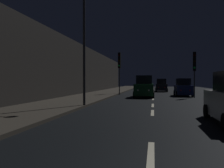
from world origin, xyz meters
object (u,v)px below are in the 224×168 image
at_px(streetlamp_overhead, 91,30).
at_px(car_distant_taillights, 161,86).
at_px(traffic_light_far_left, 119,64).
at_px(car_parked_right_far, 183,88).
at_px(traffic_light_far_right, 194,65).
at_px(car_approaching_headlights, 144,87).

distance_m(streetlamp_overhead, car_distant_taillights, 23.17).
distance_m(traffic_light_far_left, car_distant_taillights, 10.69).
xyz_separation_m(streetlamp_overhead, car_distant_taillights, (5.06, 22.27, -3.96)).
height_order(car_distant_taillights, car_parked_right_far, car_distant_taillights).
distance_m(traffic_light_far_right, car_approaching_headlights, 5.48).
relative_size(traffic_light_far_right, streetlamp_overhead, 0.62).
bearing_deg(traffic_light_far_right, car_approaching_headlights, -80.73).
relative_size(streetlamp_overhead, car_distant_taillights, 1.84).
xyz_separation_m(traffic_light_far_left, car_distant_taillights, (5.31, 8.84, -2.84)).
height_order(traffic_light_far_left, car_approaching_headlights, traffic_light_far_left).
distance_m(car_approaching_headlights, car_distant_taillights, 12.59).
bearing_deg(car_approaching_headlights, streetlamp_overhead, -16.52).
bearing_deg(car_parked_right_far, traffic_light_far_right, -161.35).
xyz_separation_m(traffic_light_far_left, car_approaching_headlights, (3.18, -3.57, -2.74)).
distance_m(streetlamp_overhead, car_approaching_headlights, 10.99).
bearing_deg(car_distant_taillights, streetlamp_overhead, 167.21).
distance_m(traffic_light_far_right, streetlamp_overhead, 12.79).
relative_size(car_distant_taillights, car_parked_right_far, 1.03).
height_order(traffic_light_far_right, car_parked_right_far, traffic_light_far_right).
xyz_separation_m(traffic_light_far_right, car_distant_taillights, (-2.85, 12.33, -2.38)).
distance_m(car_distant_taillights, car_parked_right_far, 10.18).
height_order(traffic_light_far_left, car_parked_right_far, traffic_light_far_left).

